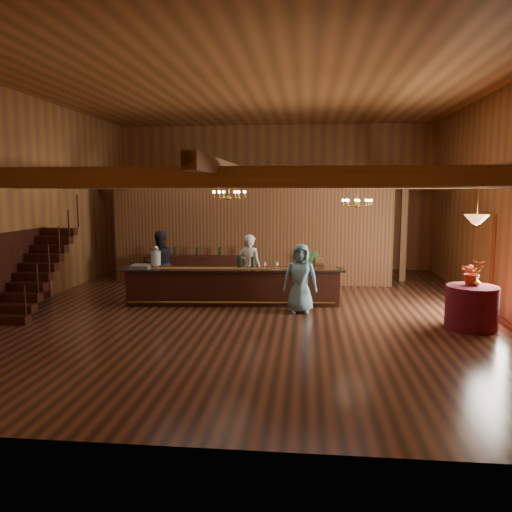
# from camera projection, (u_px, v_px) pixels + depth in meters

# --- Properties ---
(floor) EXTENTS (14.00, 14.00, 0.00)m
(floor) POSITION_uv_depth(u_px,v_px,m) (255.00, 309.00, 12.78)
(floor) COLOR brown
(floor) RESTS_ON ground
(ceiling) EXTENTS (14.00, 14.00, 0.00)m
(ceiling) POSITION_uv_depth(u_px,v_px,m) (255.00, 87.00, 12.07)
(ceiling) COLOR #A26130
(ceiling) RESTS_ON wall_back
(wall_back) EXTENTS (12.00, 0.10, 5.50)m
(wall_back) POSITION_uv_depth(u_px,v_px,m) (273.00, 198.00, 19.33)
(wall_back) COLOR #986128
(wall_back) RESTS_ON floor
(wall_front) EXTENTS (12.00, 0.10, 5.50)m
(wall_front) POSITION_uv_depth(u_px,v_px,m) (189.00, 214.00, 5.52)
(wall_front) COLOR #986128
(wall_front) RESTS_ON floor
(wall_left) EXTENTS (0.10, 14.00, 5.50)m
(wall_left) POSITION_uv_depth(u_px,v_px,m) (27.00, 201.00, 13.03)
(wall_left) COLOR #986128
(wall_left) RESTS_ON floor
(wall_right) EXTENTS (0.10, 14.00, 5.50)m
(wall_right) POSITION_uv_depth(u_px,v_px,m) (506.00, 202.00, 11.82)
(wall_right) COLOR #986128
(wall_right) RESTS_ON floor
(beam_grid) EXTENTS (11.90, 13.90, 0.39)m
(beam_grid) POSITION_uv_depth(u_px,v_px,m) (257.00, 182.00, 12.86)
(beam_grid) COLOR #9A5F2F
(beam_grid) RESTS_ON wall_left
(support_posts) EXTENTS (9.20, 10.20, 3.20)m
(support_posts) POSITION_uv_depth(u_px,v_px,m) (252.00, 249.00, 12.08)
(support_posts) COLOR #9A5F2F
(support_posts) RESTS_ON floor
(partition_wall) EXTENTS (9.00, 0.18, 3.10)m
(partition_wall) POSITION_uv_depth(u_px,v_px,m) (251.00, 236.00, 16.08)
(partition_wall) COLOR brown
(partition_wall) RESTS_ON floor
(window_right_back) EXTENTS (0.12, 1.05, 1.75)m
(window_right_back) POSITION_uv_depth(u_px,v_px,m) (486.00, 247.00, 12.96)
(window_right_back) COLOR white
(window_right_back) RESTS_ON wall_right
(staircase) EXTENTS (1.00, 2.80, 2.00)m
(staircase) POSITION_uv_depth(u_px,v_px,m) (35.00, 272.00, 12.47)
(staircase) COLOR black
(staircase) RESTS_ON floor
(backroom_boxes) EXTENTS (4.10, 0.60, 1.10)m
(backroom_boxes) POSITION_uv_depth(u_px,v_px,m) (262.00, 259.00, 18.16)
(backroom_boxes) COLOR black
(backroom_boxes) RESTS_ON floor
(tasting_bar) EXTENTS (5.88, 1.22, 0.98)m
(tasting_bar) POSITION_uv_depth(u_px,v_px,m) (233.00, 286.00, 13.20)
(tasting_bar) COLOR black
(tasting_bar) RESTS_ON floor
(beverage_dispenser) EXTENTS (0.26, 0.26, 0.60)m
(beverage_dispenser) POSITION_uv_depth(u_px,v_px,m) (156.00, 257.00, 13.19)
(beverage_dispenser) COLOR silver
(beverage_dispenser) RESTS_ON tasting_bar
(glass_rack_tray) EXTENTS (0.50, 0.50, 0.10)m
(glass_rack_tray) POSITION_uv_depth(u_px,v_px,m) (142.00, 267.00, 13.13)
(glass_rack_tray) COLOR gray
(glass_rack_tray) RESTS_ON tasting_bar
(raffle_drum) EXTENTS (0.34, 0.24, 0.30)m
(raffle_drum) POSITION_uv_depth(u_px,v_px,m) (320.00, 262.00, 13.03)
(raffle_drum) COLOR brown
(raffle_drum) RESTS_ON tasting_bar
(bar_bottle_0) EXTENTS (0.07, 0.07, 0.30)m
(bar_bottle_0) POSITION_uv_depth(u_px,v_px,m) (239.00, 262.00, 13.23)
(bar_bottle_0) COLOR black
(bar_bottle_0) RESTS_ON tasting_bar
(bar_bottle_1) EXTENTS (0.07, 0.07, 0.30)m
(bar_bottle_1) POSITION_uv_depth(u_px,v_px,m) (240.00, 262.00, 13.23)
(bar_bottle_1) COLOR black
(bar_bottle_1) RESTS_ON tasting_bar
(bar_bottle_2) EXTENTS (0.07, 0.07, 0.30)m
(bar_bottle_2) POSITION_uv_depth(u_px,v_px,m) (253.00, 262.00, 13.22)
(bar_bottle_2) COLOR black
(bar_bottle_2) RESTS_ON tasting_bar
(backbar_shelf) EXTENTS (3.38, 0.92, 0.94)m
(backbar_shelf) POSITION_uv_depth(u_px,v_px,m) (197.00, 270.00, 16.10)
(backbar_shelf) COLOR black
(backbar_shelf) RESTS_ON floor
(round_table) EXTENTS (1.10, 1.10, 0.95)m
(round_table) POSITION_uv_depth(u_px,v_px,m) (471.00, 307.00, 10.89)
(round_table) COLOR maroon
(round_table) RESTS_ON floor
(chandelier_left) EXTENTS (0.80, 0.80, 0.43)m
(chandelier_left) POSITION_uv_depth(u_px,v_px,m) (229.00, 194.00, 12.19)
(chandelier_left) COLOR #AA882C
(chandelier_left) RESTS_ON beam_grid
(chandelier_right) EXTENTS (0.80, 0.80, 0.66)m
(chandelier_right) POSITION_uv_depth(u_px,v_px,m) (357.00, 202.00, 13.72)
(chandelier_right) COLOR #AA882C
(chandelier_right) RESTS_ON beam_grid
(pendant_lamp) EXTENTS (0.52, 0.52, 0.90)m
(pendant_lamp) POSITION_uv_depth(u_px,v_px,m) (477.00, 219.00, 10.64)
(pendant_lamp) COLOR #AA882C
(pendant_lamp) RESTS_ON beam_grid
(bartender) EXTENTS (0.78, 0.64, 1.83)m
(bartender) POSITION_uv_depth(u_px,v_px,m) (250.00, 267.00, 13.76)
(bartender) COLOR white
(bartender) RESTS_ON floor
(staff_second) EXTENTS (1.16, 1.11, 1.88)m
(staff_second) POSITION_uv_depth(u_px,v_px,m) (159.00, 264.00, 14.18)
(staff_second) COLOR #22222E
(staff_second) RESTS_ON floor
(guest) EXTENTS (0.85, 0.57, 1.72)m
(guest) POSITION_uv_depth(u_px,v_px,m) (300.00, 278.00, 12.30)
(guest) COLOR #6AA8BF
(guest) RESTS_ON floor
(floor_plant) EXTENTS (0.79, 0.72, 1.16)m
(floor_plant) POSITION_uv_depth(u_px,v_px,m) (310.00, 268.00, 15.75)
(floor_plant) COLOR #2D5D28
(floor_plant) RESTS_ON floor
(table_flowers) EXTENTS (0.56, 0.50, 0.57)m
(table_flowers) POSITION_uv_depth(u_px,v_px,m) (473.00, 272.00, 10.92)
(table_flowers) COLOR #AF3512
(table_flowers) RESTS_ON round_table
(table_vase) EXTENTS (0.17, 0.17, 0.29)m
(table_vase) POSITION_uv_depth(u_px,v_px,m) (476.00, 280.00, 10.81)
(table_vase) COLOR #AA882C
(table_vase) RESTS_ON round_table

